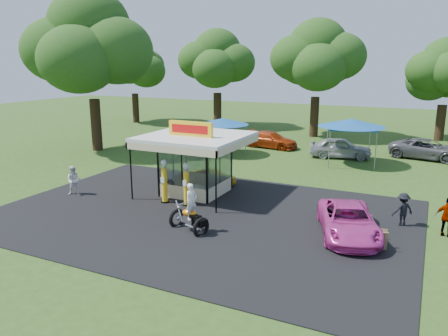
{
  "coord_description": "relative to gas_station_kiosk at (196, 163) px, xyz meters",
  "views": [
    {
      "loc": [
        9.75,
        -15.8,
        7.33
      ],
      "look_at": [
        0.24,
        4.0,
        1.95
      ],
      "focal_mm": 35.0,
      "sensor_mm": 36.0,
      "label": 1
    }
  ],
  "objects": [
    {
      "name": "motorcycle",
      "position": [
        2.59,
        -5.11,
        -0.89
      ],
      "size": [
        2.03,
        1.43,
        2.3
      ],
      "rotation": [
        0.0,
        0.0,
        -0.33
      ],
      "color": "black",
      "rests_on": "ground"
    },
    {
      "name": "gas_pump_left",
      "position": [
        -0.65,
        -2.23,
        -0.65
      ],
      "size": [
        0.44,
        0.44,
        2.36
      ],
      "color": "black",
      "rests_on": "ground"
    },
    {
      "name": "oak_far_c",
      "position": [
        1.1,
        22.11,
        5.27
      ],
      "size": [
        9.43,
        9.43,
        11.12
      ],
      "color": "black",
      "rests_on": "ground"
    },
    {
      "name": "asphalt_apron",
      "position": [
        2.0,
        -2.99,
        -1.76
      ],
      "size": [
        20.0,
        14.0,
        0.04
      ],
      "primitive_type": "cube",
      "color": "black",
      "rests_on": "ground"
    },
    {
      "name": "spectator_east_a",
      "position": [
        10.94,
        -0.33,
        -1.0
      ],
      "size": [
        1.15,
        1.08,
        1.56
      ],
      "primitive_type": "imported",
      "rotation": [
        0.0,
        0.0,
        3.8
      ],
      "color": "black",
      "rests_on": "ground"
    },
    {
      "name": "bg_car_b",
      "position": [
        -0.78,
        14.68,
        -1.09
      ],
      "size": [
        5.02,
        2.59,
        1.39
      ],
      "primitive_type": "imported",
      "rotation": [
        0.0,
        0.0,
        1.43
      ],
      "color": "#A7320C",
      "rests_on": "ground"
    },
    {
      "name": "spectator_east_b",
      "position": [
        12.76,
        -0.84,
        -0.91
      ],
      "size": [
        1.08,
        0.58,
        1.74
      ],
      "primitive_type": "imported",
      "rotation": [
        0.0,
        0.0,
        2.98
      ],
      "color": "gray",
      "rests_on": "ground"
    },
    {
      "name": "bg_car_c",
      "position": [
        5.5,
        13.08,
        -0.99
      ],
      "size": [
        4.94,
        2.77,
        1.59
      ],
      "primitive_type": "imported",
      "rotation": [
        0.0,
        0.0,
        1.77
      ],
      "color": "#A2A1A6",
      "rests_on": "ground"
    },
    {
      "name": "gas_station_kiosk",
      "position": [
        0.0,
        0.0,
        0.0
      ],
      "size": [
        5.4,
        5.4,
        4.18
      ],
      "color": "white",
      "rests_on": "ground"
    },
    {
      "name": "pink_sedan",
      "position": [
        8.93,
        -2.62,
        -1.1
      ],
      "size": [
        3.72,
        5.35,
        1.36
      ],
      "primitive_type": "imported",
      "rotation": [
        0.0,
        0.0,
        0.33
      ],
      "color": "#D73A9F",
      "rests_on": "ground"
    },
    {
      "name": "oak_near",
      "position": [
        -13.68,
        7.35,
        6.17
      ],
      "size": [
        11.03,
        11.03,
        12.7
      ],
      "color": "black",
      "rests_on": "ground"
    },
    {
      "name": "oak_far_b",
      "position": [
        -10.57,
        23.94,
        5.01
      ],
      "size": [
        8.92,
        8.92,
        10.64
      ],
      "color": "black",
      "rests_on": "ground"
    },
    {
      "name": "tent_west",
      "position": [
        -3.32,
        10.29,
        0.87
      ],
      "size": [
        4.19,
        4.19,
        2.93
      ],
      "rotation": [
        0.0,
        0.0,
        -0.13
      ],
      "color": "gray",
      "rests_on": "ground"
    },
    {
      "name": "tent_east",
      "position": [
        6.53,
        11.24,
        1.23
      ],
      "size": [
        4.76,
        4.76,
        3.33
      ],
      "rotation": [
        0.0,
        0.0,
        0.27
      ],
      "color": "gray",
      "rests_on": "ground"
    },
    {
      "name": "spare_tires",
      "position": [
        -1.49,
        -0.58,
        -1.39
      ],
      "size": [
        1.01,
        0.86,
        0.81
      ],
      "rotation": [
        0.0,
        0.0,
        0.44
      ],
      "color": "black",
      "rests_on": "ground"
    },
    {
      "name": "kiosk_car",
      "position": [
        -0.0,
        2.21,
        -1.3
      ],
      "size": [
        2.82,
        1.13,
        0.96
      ],
      "primitive_type": "imported",
      "rotation": [
        0.0,
        0.0,
        1.57
      ],
      "color": "yellow",
      "rests_on": "ground"
    },
    {
      "name": "ground",
      "position": [
        2.0,
        -4.99,
        -1.78
      ],
      "size": [
        120.0,
        120.0,
        0.0
      ],
      "primitive_type": "plane",
      "color": "#2B4B17",
      "rests_on": "ground"
    },
    {
      "name": "spectator_west",
      "position": [
        -6.01,
        -3.23,
        -0.95
      ],
      "size": [
        1.03,
        0.99,
        1.67
      ],
      "primitive_type": "imported",
      "rotation": [
        0.0,
        0.0,
        0.62
      ],
      "color": "white",
      "rests_on": "ground"
    },
    {
      "name": "oak_far_d",
      "position": [
        12.43,
        25.08,
        4.15
      ],
      "size": [
        7.81,
        7.81,
        9.3
      ],
      "color": "black",
      "rests_on": "ground"
    },
    {
      "name": "gas_pump_right",
      "position": [
        0.63,
        -2.14,
        -0.68
      ],
      "size": [
        0.43,
        0.43,
        2.3
      ],
      "color": "black",
      "rests_on": "ground"
    },
    {
      "name": "bg_car_d",
      "position": [
        11.6,
        15.65,
        -1.02
      ],
      "size": [
        5.85,
        3.48,
        1.52
      ],
      "primitive_type": "imported",
      "rotation": [
        0.0,
        0.0,
        1.39
      ],
      "color": "#57575A",
      "rests_on": "ground"
    },
    {
      "name": "oak_far_a",
      "position": [
        -21.3,
        22.95,
        4.47
      ],
      "size": [
        8.28,
        8.28,
        9.82
      ],
      "color": "black",
      "rests_on": "ground"
    },
    {
      "name": "a_frame_sign",
      "position": [
        10.39,
        -3.57,
        -1.36
      ],
      "size": [
        0.5,
        0.51,
        0.84
      ],
      "rotation": [
        0.0,
        0.0,
        0.22
      ],
      "color": "#593819",
      "rests_on": "ground"
    },
    {
      "name": "bg_car_a",
      "position": [
        -5.69,
        12.61,
        -1.04
      ],
      "size": [
        4.7,
        2.38,
        1.48
      ],
      "primitive_type": "imported",
      "rotation": [
        0.0,
        0.0,
        1.38
      ],
      "color": "silver",
      "rests_on": "ground"
    }
  ]
}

